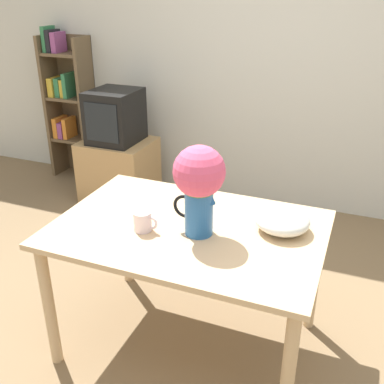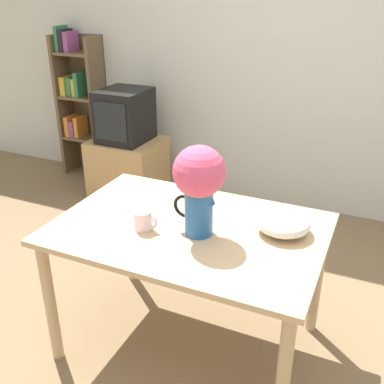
{
  "view_description": "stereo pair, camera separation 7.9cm",
  "coord_description": "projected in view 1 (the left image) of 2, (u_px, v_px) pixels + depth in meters",
  "views": [
    {
      "loc": [
        0.77,
        -1.77,
        1.87
      ],
      "look_at": [
        0.05,
        0.01,
        0.97
      ],
      "focal_mm": 42.0,
      "sensor_mm": 36.0,
      "label": 1
    },
    {
      "loc": [
        0.84,
        -1.74,
        1.87
      ],
      "look_at": [
        0.05,
        0.01,
        0.97
      ],
      "focal_mm": 42.0,
      "sensor_mm": 36.0,
      "label": 2
    }
  ],
  "objects": [
    {
      "name": "coffee_mug",
      "position": [
        143.0,
        221.0,
        2.2
      ],
      "size": [
        0.13,
        0.09,
        0.1
      ],
      "color": "silver",
      "rests_on": "table"
    },
    {
      "name": "wall_back",
      "position": [
        279.0,
        58.0,
        3.72
      ],
      "size": [
        8.0,
        0.05,
        2.6
      ],
      "color": "silver",
      "rests_on": "ground_plane"
    },
    {
      "name": "white_bowl",
      "position": [
        283.0,
        221.0,
        2.2
      ],
      "size": [
        0.26,
        0.26,
        0.11
      ],
      "color": "silver",
      "rests_on": "table"
    },
    {
      "name": "flower_vase",
      "position": [
        199.0,
        181.0,
        2.08
      ],
      "size": [
        0.26,
        0.25,
        0.45
      ],
      "color": "#235B9E",
      "rests_on": "table"
    },
    {
      "name": "ground_plane",
      "position": [
        183.0,
        346.0,
        2.54
      ],
      "size": [
        12.0,
        12.0,
        0.0
      ],
      "primitive_type": "plane",
      "color": "#7F6647"
    },
    {
      "name": "bookshelf",
      "position": [
        69.0,
        101.0,
        4.51
      ],
      "size": [
        0.46,
        0.27,
        1.5
      ],
      "color": "brown",
      "rests_on": "ground_plane"
    },
    {
      "name": "table",
      "position": [
        189.0,
        243.0,
        2.3
      ],
      "size": [
        1.34,
        0.91,
        0.75
      ],
      "color": "tan",
      "rests_on": "ground_plane"
    },
    {
      "name": "tv_stand",
      "position": [
        119.0,
        170.0,
        4.16
      ],
      "size": [
        0.62,
        0.52,
        0.57
      ],
      "color": "tan",
      "rests_on": "ground_plane"
    },
    {
      "name": "tv_set",
      "position": [
        115.0,
        116.0,
        3.94
      ],
      "size": [
        0.4,
        0.45,
        0.46
      ],
      "color": "black",
      "rests_on": "tv_stand"
    }
  ]
}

